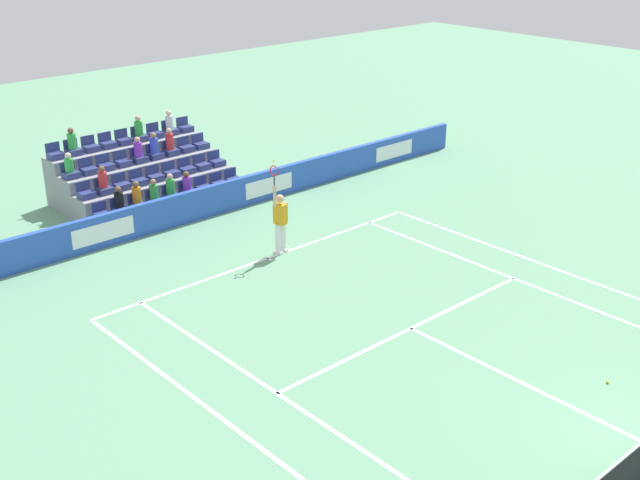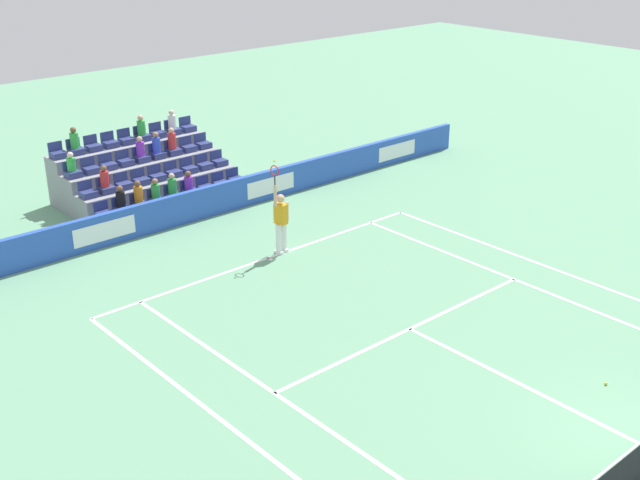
% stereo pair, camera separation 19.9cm
% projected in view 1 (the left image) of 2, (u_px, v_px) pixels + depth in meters
% --- Properties ---
extents(line_baseline, '(10.97, 0.10, 0.01)m').
position_uv_depth(line_baseline, '(267.00, 258.00, 23.05)').
color(line_baseline, white).
rests_on(line_baseline, ground).
extents(line_service, '(8.23, 0.10, 0.01)m').
position_uv_depth(line_service, '(411.00, 328.00, 19.29)').
color(line_service, white).
rests_on(line_service, ground).
extents(line_centre_service, '(0.10, 6.40, 0.01)m').
position_uv_depth(line_centre_service, '(523.00, 383.00, 17.10)').
color(line_centre_service, white).
rests_on(line_centre_service, ground).
extents(line_singles_sideline_left, '(0.10, 11.89, 0.01)m').
position_uv_depth(line_singles_sideline_left, '(291.00, 403.00, 16.44)').
color(line_singles_sideline_left, white).
rests_on(line_singles_sideline_left, ground).
extents(line_singles_sideline_right, '(0.10, 11.89, 0.01)m').
position_uv_depth(line_singles_sideline_right, '(528.00, 284.00, 21.51)').
color(line_singles_sideline_right, white).
rests_on(line_singles_sideline_right, ground).
extents(line_doubles_sideline_left, '(0.10, 11.89, 0.01)m').
position_uv_depth(line_doubles_sideline_left, '(237.00, 430.00, 15.60)').
color(line_doubles_sideline_left, white).
rests_on(line_doubles_sideline_left, ground).
extents(line_doubles_sideline_right, '(0.10, 11.89, 0.01)m').
position_uv_depth(line_doubles_sideline_right, '(557.00, 269.00, 22.35)').
color(line_doubles_sideline_right, white).
rests_on(line_doubles_sideline_right, ground).
extents(line_centre_mark, '(0.10, 0.20, 0.01)m').
position_uv_depth(line_centre_mark, '(270.00, 259.00, 22.98)').
color(line_centre_mark, white).
rests_on(line_centre_mark, ground).
extents(sponsor_barrier, '(24.69, 0.22, 1.01)m').
position_uv_depth(sponsor_barrier, '(191.00, 206.00, 25.50)').
color(sponsor_barrier, blue).
rests_on(sponsor_barrier, ground).
extents(tennis_player, '(0.53, 0.39, 2.85)m').
position_uv_depth(tennis_player, '(280.00, 221.00, 23.03)').
color(tennis_player, white).
rests_on(tennis_player, ground).
extents(stadium_stand, '(5.58, 3.80, 2.59)m').
position_uv_depth(stadium_stand, '(142.00, 179.00, 27.43)').
color(stadium_stand, gray).
rests_on(stadium_stand, ground).
extents(loose_tennis_ball, '(0.07, 0.07, 0.07)m').
position_uv_depth(loose_tennis_ball, '(608.00, 382.00, 17.10)').
color(loose_tennis_ball, '#D1E533').
rests_on(loose_tennis_ball, ground).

